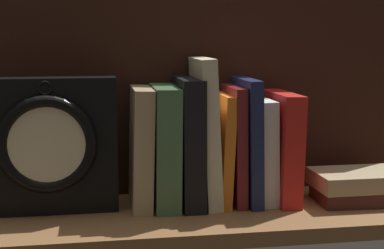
{
  "coord_description": "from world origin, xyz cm",
  "views": [
    {
      "loc": [
        -19.1,
        -94.46,
        29.74
      ],
      "look_at": [
        -2.4,
        4.01,
        14.14
      ],
      "focal_mm": 54.37,
      "sensor_mm": 36.0,
      "label": 1
    }
  ],
  "objects_px": {
    "book_green_romantic": "(164,146)",
    "book_stack_side": "(360,186)",
    "book_orange_pandolfini": "(222,149)",
    "book_maroon_dawkins": "(234,144)",
    "book_navy_bierce": "(247,140)",
    "framed_clock": "(48,145)",
    "book_black_skeptic": "(189,142)",
    "book_red_requiem": "(281,146)",
    "book_white_catcher": "(262,150)",
    "book_tan_shortstories": "(141,148)",
    "book_cream_twain": "(208,131)"
  },
  "relations": [
    {
      "from": "book_navy_bierce",
      "to": "book_white_catcher",
      "type": "relative_size",
      "value": 1.2
    },
    {
      "from": "book_maroon_dawkins",
      "to": "book_stack_side",
      "type": "height_order",
      "value": "book_maroon_dawkins"
    },
    {
      "from": "book_navy_bierce",
      "to": "framed_clock",
      "type": "distance_m",
      "value": 0.34
    },
    {
      "from": "book_tan_shortstories",
      "to": "book_navy_bierce",
      "type": "xyz_separation_m",
      "value": [
        0.19,
        0.0,
        0.01
      ]
    },
    {
      "from": "book_tan_shortstories",
      "to": "book_red_requiem",
      "type": "xyz_separation_m",
      "value": [
        0.25,
        0.0,
        -0.01
      ]
    },
    {
      "from": "book_green_romantic",
      "to": "book_cream_twain",
      "type": "relative_size",
      "value": 0.81
    },
    {
      "from": "framed_clock",
      "to": "book_stack_side",
      "type": "height_order",
      "value": "framed_clock"
    },
    {
      "from": "book_tan_shortstories",
      "to": "framed_clock",
      "type": "bearing_deg",
      "value": -174.44
    },
    {
      "from": "book_white_catcher",
      "to": "book_maroon_dawkins",
      "type": "bearing_deg",
      "value": 180.0
    },
    {
      "from": "book_cream_twain",
      "to": "framed_clock",
      "type": "height_order",
      "value": "book_cream_twain"
    },
    {
      "from": "book_red_requiem",
      "to": "framed_clock",
      "type": "height_order",
      "value": "framed_clock"
    },
    {
      "from": "book_tan_shortstories",
      "to": "book_orange_pandolfini",
      "type": "distance_m",
      "value": 0.14
    },
    {
      "from": "book_tan_shortstories",
      "to": "book_white_catcher",
      "type": "bearing_deg",
      "value": 0.0
    },
    {
      "from": "book_black_skeptic",
      "to": "book_maroon_dawkins",
      "type": "height_order",
      "value": "book_black_skeptic"
    },
    {
      "from": "book_green_romantic",
      "to": "book_red_requiem",
      "type": "relative_size",
      "value": 1.07
    },
    {
      "from": "book_navy_bierce",
      "to": "book_red_requiem",
      "type": "xyz_separation_m",
      "value": [
        0.06,
        0.0,
        -0.01
      ]
    },
    {
      "from": "book_cream_twain",
      "to": "framed_clock",
      "type": "bearing_deg",
      "value": -176.83
    },
    {
      "from": "book_tan_shortstories",
      "to": "book_stack_side",
      "type": "bearing_deg",
      "value": -5.97
    },
    {
      "from": "book_white_catcher",
      "to": "framed_clock",
      "type": "bearing_deg",
      "value": -177.67
    },
    {
      "from": "book_green_romantic",
      "to": "book_navy_bierce",
      "type": "height_order",
      "value": "book_navy_bierce"
    },
    {
      "from": "book_black_skeptic",
      "to": "book_cream_twain",
      "type": "height_order",
      "value": "book_cream_twain"
    },
    {
      "from": "book_green_romantic",
      "to": "book_orange_pandolfini",
      "type": "distance_m",
      "value": 0.1
    },
    {
      "from": "book_green_romantic",
      "to": "book_white_catcher",
      "type": "relative_size",
      "value": 1.14
    },
    {
      "from": "book_maroon_dawkins",
      "to": "book_red_requiem",
      "type": "height_order",
      "value": "book_maroon_dawkins"
    },
    {
      "from": "book_red_requiem",
      "to": "book_maroon_dawkins",
      "type": "bearing_deg",
      "value": 180.0
    },
    {
      "from": "book_orange_pandolfini",
      "to": "book_maroon_dawkins",
      "type": "distance_m",
      "value": 0.02
    },
    {
      "from": "book_maroon_dawkins",
      "to": "book_green_romantic",
      "type": "bearing_deg",
      "value": 180.0
    },
    {
      "from": "book_black_skeptic",
      "to": "book_white_catcher",
      "type": "relative_size",
      "value": 1.21
    },
    {
      "from": "book_green_romantic",
      "to": "book_white_catcher",
      "type": "bearing_deg",
      "value": 0.0
    },
    {
      "from": "book_stack_side",
      "to": "book_black_skeptic",
      "type": "bearing_deg",
      "value": 172.42
    },
    {
      "from": "book_tan_shortstories",
      "to": "book_cream_twain",
      "type": "height_order",
      "value": "book_cream_twain"
    },
    {
      "from": "book_cream_twain",
      "to": "framed_clock",
      "type": "distance_m",
      "value": 0.27
    },
    {
      "from": "book_white_catcher",
      "to": "book_stack_side",
      "type": "xyz_separation_m",
      "value": [
        0.17,
        -0.04,
        -0.06
      ]
    },
    {
      "from": "book_white_catcher",
      "to": "book_navy_bierce",
      "type": "bearing_deg",
      "value": 180.0
    },
    {
      "from": "book_cream_twain",
      "to": "book_navy_bierce",
      "type": "distance_m",
      "value": 0.07
    },
    {
      "from": "book_tan_shortstories",
      "to": "book_stack_side",
      "type": "relative_size",
      "value": 1.24
    },
    {
      "from": "book_tan_shortstories",
      "to": "book_cream_twain",
      "type": "bearing_deg",
      "value": 0.0
    },
    {
      "from": "book_maroon_dawkins",
      "to": "book_white_catcher",
      "type": "height_order",
      "value": "book_maroon_dawkins"
    },
    {
      "from": "book_maroon_dawkins",
      "to": "book_red_requiem",
      "type": "relative_size",
      "value": 1.06
    },
    {
      "from": "book_black_skeptic",
      "to": "book_red_requiem",
      "type": "distance_m",
      "value": 0.17
    },
    {
      "from": "book_green_romantic",
      "to": "book_stack_side",
      "type": "bearing_deg",
      "value": -6.66
    },
    {
      "from": "book_green_romantic",
      "to": "book_maroon_dawkins",
      "type": "distance_m",
      "value": 0.12
    },
    {
      "from": "book_orange_pandolfini",
      "to": "book_stack_side",
      "type": "height_order",
      "value": "book_orange_pandolfini"
    },
    {
      "from": "book_orange_pandolfini",
      "to": "book_black_skeptic",
      "type": "bearing_deg",
      "value": 180.0
    },
    {
      "from": "framed_clock",
      "to": "book_stack_side",
      "type": "bearing_deg",
      "value": -2.68
    },
    {
      "from": "book_maroon_dawkins",
      "to": "book_stack_side",
      "type": "bearing_deg",
      "value": -10.31
    },
    {
      "from": "book_orange_pandolfini",
      "to": "book_red_requiem",
      "type": "xyz_separation_m",
      "value": [
        0.11,
        0.0,
        0.0
      ]
    },
    {
      "from": "book_cream_twain",
      "to": "book_red_requiem",
      "type": "height_order",
      "value": "book_cream_twain"
    },
    {
      "from": "book_black_skeptic",
      "to": "book_white_catcher",
      "type": "distance_m",
      "value": 0.13
    },
    {
      "from": "book_black_skeptic",
      "to": "book_green_romantic",
      "type": "bearing_deg",
      "value": 180.0
    }
  ]
}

